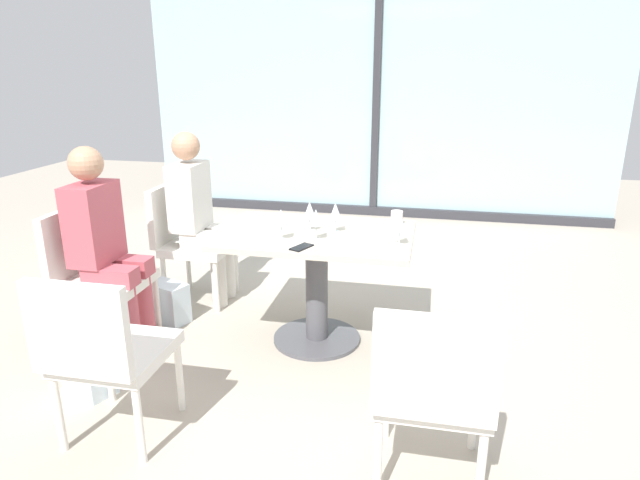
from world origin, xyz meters
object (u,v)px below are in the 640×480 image
chair_side_end (93,270)px  handbag_1 (88,367)px  chair_front_left (103,348)px  chair_far_left (186,236)px  person_side_end (105,240)px  dining_table_main (317,264)px  wine_glass_3 (281,218)px  wine_glass_4 (400,223)px  person_far_left (198,210)px  chair_front_right (433,385)px  wine_glass_0 (316,218)px  handbag_0 (167,302)px  coffee_cup (397,218)px  cell_phone_on_table (302,247)px  wine_glass_1 (310,210)px  wine_glass_2 (335,212)px

chair_side_end → handbag_1: chair_side_end is taller
chair_front_left → chair_far_left: bearing=102.5°
person_side_end → dining_table_main: bearing=13.9°
chair_side_end → dining_table_main: bearing=12.8°
wine_glass_3 → wine_glass_4: size_ratio=1.00×
person_far_left → wine_glass_3: size_ratio=6.81×
chair_front_right → wine_glass_0: (-0.70, 1.03, 0.37)m
chair_side_end → person_side_end: size_ratio=0.69×
handbag_0 → coffee_cup: bearing=29.5°
chair_front_left → chair_side_end: bearing=125.8°
chair_side_end → person_side_end: 0.23m
cell_phone_on_table → handbag_0: bearing=-175.2°
dining_table_main → coffee_cup: 0.59m
person_far_left → wine_glass_1: 1.04m
handbag_1 → dining_table_main: bearing=60.8°
wine_glass_1 → wine_glass_4: bearing=-16.9°
wine_glass_2 → wine_glass_3: same height
chair_front_right → wine_glass_2: (-0.61, 1.20, 0.37)m
chair_far_left → dining_table_main: bearing=-23.0°
chair_front_right → wine_glass_0: size_ratio=4.70×
chair_front_right → handbag_1: 1.89m
chair_front_right → dining_table_main: bearing=121.6°
wine_glass_2 → handbag_0: (-1.18, 0.04, -0.72)m
chair_side_end → wine_glass_1: bearing=14.1°
chair_front_left → wine_glass_0: 1.33m
wine_glass_0 → handbag_0: bearing=169.3°
person_far_left → wine_glass_4: size_ratio=6.81×
chair_front_right → coffee_cup: chair_front_right is taller
wine_glass_4 → handbag_1: wine_glass_4 is taller
chair_side_end → cell_phone_on_table: bearing=0.2°
dining_table_main → wine_glass_2: size_ratio=6.28×
chair_side_end → wine_glass_3: 1.24m
dining_table_main → wine_glass_4: 0.63m
person_side_end → cell_phone_on_table: 1.22m
dining_table_main → chair_side_end: bearing=-167.2°
chair_front_left → wine_glass_0: (0.75, 1.03, 0.37)m
person_far_left → cell_phone_on_table: bearing=-38.6°
chair_front_right → wine_glass_4: 1.11m
wine_glass_0 → coffee_cup: (0.44, 0.42, -0.09)m
chair_far_left → handbag_1: (-0.01, -1.28, -0.36)m
chair_front_left → handbag_1: 0.63m
chair_front_left → handbag_1: (-0.37, 0.36, -0.36)m
cell_phone_on_table → chair_front_right: bearing=-25.6°
chair_front_right → handbag_0: (-1.80, 1.24, -0.36)m
wine_glass_4 → handbag_1: (-1.61, -0.67, -0.72)m
handbag_0 → cell_phone_on_table: bearing=2.6°
wine_glass_3 → wine_glass_4: (0.68, 0.03, 0.00)m
dining_table_main → chair_side_end: chair_side_end is taller
wine_glass_0 → wine_glass_4: bearing=-0.6°
dining_table_main → wine_glass_1: size_ratio=6.28×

